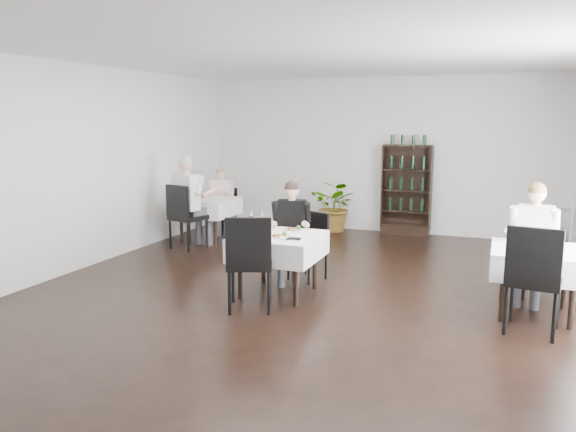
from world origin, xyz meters
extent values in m
plane|color=black|center=(0.00, 0.00, 0.00)|extent=(9.00, 9.00, 0.00)
plane|color=white|center=(0.00, 0.00, 3.00)|extent=(9.00, 9.00, 0.00)
plane|color=white|center=(0.00, 4.50, 1.50)|extent=(7.00, 0.00, 7.00)
plane|color=white|center=(-3.50, 0.00, 1.50)|extent=(0.00, 9.00, 9.00)
cube|color=black|center=(0.60, 4.32, 0.10)|extent=(0.90, 0.28, 0.20)
cylinder|color=black|center=(-0.67, -0.36, 0.35)|extent=(0.06, 0.06, 0.71)
cylinder|color=black|center=(-0.67, 0.36, 0.35)|extent=(0.06, 0.06, 0.71)
cylinder|color=black|center=(0.07, -0.36, 0.35)|extent=(0.06, 0.06, 0.71)
cylinder|color=black|center=(0.07, 0.36, 0.35)|extent=(0.06, 0.06, 0.71)
cube|color=black|center=(-0.30, 0.00, 0.73)|extent=(0.85, 0.85, 0.04)
cube|color=white|center=(-0.30, 0.00, 0.62)|extent=(1.03, 1.03, 0.30)
cylinder|color=black|center=(-3.04, 2.16, 0.35)|extent=(0.06, 0.06, 0.71)
cylinder|color=black|center=(-3.04, 2.84, 0.35)|extent=(0.06, 0.06, 0.71)
cylinder|color=black|center=(-2.36, 2.16, 0.35)|extent=(0.06, 0.06, 0.71)
cylinder|color=black|center=(-2.36, 2.84, 0.35)|extent=(0.06, 0.06, 0.71)
cube|color=black|center=(-2.70, 2.50, 0.73)|extent=(0.80, 0.80, 0.04)
cube|color=white|center=(-2.70, 2.50, 0.62)|extent=(0.98, 0.98, 0.30)
cylinder|color=black|center=(2.36, -0.04, 0.35)|extent=(0.06, 0.06, 0.71)
cylinder|color=black|center=(2.36, 0.64, 0.35)|extent=(0.06, 0.06, 0.71)
cylinder|color=black|center=(3.04, -0.04, 0.35)|extent=(0.06, 0.06, 0.71)
cylinder|color=black|center=(3.04, 0.64, 0.35)|extent=(0.06, 0.06, 0.71)
cube|color=black|center=(2.70, 0.30, 0.73)|extent=(0.80, 0.80, 0.04)
cube|color=white|center=(2.70, 0.30, 0.62)|extent=(0.98, 0.98, 0.30)
imported|color=#22541D|center=(-0.75, 4.14, 0.51)|extent=(1.06, 0.97, 1.01)
cylinder|color=black|center=(-0.41, 0.64, 0.21)|extent=(0.03, 0.03, 0.42)
cylinder|color=black|center=(-0.28, 0.99, 0.21)|extent=(0.03, 0.03, 0.42)
cylinder|color=black|center=(-0.07, 0.51, 0.21)|extent=(0.03, 0.03, 0.42)
cylinder|color=black|center=(0.07, 0.85, 0.21)|extent=(0.03, 0.03, 0.42)
cube|color=black|center=(-0.17, 0.75, 0.45)|extent=(0.55, 0.55, 0.06)
cube|color=black|center=(-0.10, 0.93, 0.70)|extent=(0.41, 0.20, 0.46)
cylinder|color=black|center=(-0.27, -0.35, 0.26)|extent=(0.04, 0.04, 0.51)
cylinder|color=black|center=(-0.11, -0.76, 0.26)|extent=(0.04, 0.04, 0.51)
cylinder|color=black|center=(-0.69, -0.51, 0.26)|extent=(0.04, 0.04, 0.51)
cylinder|color=black|center=(-0.53, -0.93, 0.26)|extent=(0.04, 0.04, 0.51)
cube|color=black|center=(-0.40, -0.64, 0.55)|extent=(0.66, 0.66, 0.08)
cube|color=black|center=(-0.32, -0.85, 0.85)|extent=(0.50, 0.24, 0.56)
cylinder|color=black|center=(-2.98, 3.11, 0.20)|extent=(0.03, 0.03, 0.40)
cylinder|color=black|center=(-2.85, 3.44, 0.20)|extent=(0.03, 0.03, 0.40)
cylinder|color=black|center=(-2.65, 2.99, 0.20)|extent=(0.03, 0.03, 0.40)
cylinder|color=black|center=(-2.53, 3.31, 0.20)|extent=(0.03, 0.03, 0.40)
cube|color=black|center=(-2.75, 3.21, 0.43)|extent=(0.52, 0.52, 0.06)
cube|color=black|center=(-2.69, 3.38, 0.66)|extent=(0.39, 0.18, 0.44)
cylinder|color=black|center=(-2.41, 1.97, 0.25)|extent=(0.04, 0.04, 0.51)
cylinder|color=black|center=(-2.54, 1.55, 0.25)|extent=(0.04, 0.04, 0.51)
cylinder|color=black|center=(-2.84, 2.10, 0.25)|extent=(0.04, 0.04, 0.51)
cylinder|color=black|center=(-2.96, 1.67, 0.25)|extent=(0.04, 0.04, 0.51)
cube|color=black|center=(-2.69, 1.82, 0.54)|extent=(0.63, 0.63, 0.08)
cube|color=black|center=(-2.76, 1.60, 0.84)|extent=(0.50, 0.20, 0.55)
cylinder|color=black|center=(2.60, 0.84, 0.25)|extent=(0.04, 0.04, 0.50)
cylinder|color=black|center=(2.63, 1.28, 0.25)|extent=(0.04, 0.04, 0.50)
cylinder|color=black|center=(3.04, 0.81, 0.25)|extent=(0.04, 0.04, 0.50)
cylinder|color=black|center=(3.07, 1.25, 0.25)|extent=(0.04, 0.04, 0.50)
cube|color=black|center=(2.84, 1.04, 0.53)|extent=(0.53, 0.53, 0.08)
cube|color=black|center=(2.85, 1.27, 0.83)|extent=(0.50, 0.09, 0.54)
cylinder|color=black|center=(2.90, -0.06, 0.26)|extent=(0.04, 0.04, 0.52)
cylinder|color=black|center=(2.84, -0.51, 0.26)|extent=(0.04, 0.04, 0.52)
cylinder|color=black|center=(2.45, 0.00, 0.26)|extent=(0.04, 0.04, 0.52)
cylinder|color=black|center=(2.39, -0.45, 0.26)|extent=(0.04, 0.04, 0.52)
cube|color=black|center=(2.65, -0.26, 0.56)|extent=(0.59, 0.59, 0.08)
cube|color=black|center=(2.61, -0.49, 0.87)|extent=(0.53, 0.13, 0.57)
cube|color=#393940|center=(-0.42, 0.47, 0.54)|extent=(0.22, 0.42, 0.13)
cylinder|color=#393940|center=(-0.39, 0.30, 0.23)|extent=(0.11, 0.11, 0.47)
cube|color=#393940|center=(-0.23, 0.51, 0.54)|extent=(0.22, 0.42, 0.13)
cylinder|color=#393940|center=(-0.20, 0.34, 0.23)|extent=(0.11, 0.11, 0.47)
cube|color=black|center=(-0.37, 0.67, 0.85)|extent=(0.42, 0.29, 0.53)
cylinder|color=tan|center=(-0.53, 0.37, 0.83)|extent=(0.14, 0.31, 0.15)
cylinder|color=tan|center=(-0.10, 0.46, 0.83)|extent=(0.14, 0.31, 0.15)
sphere|color=tan|center=(-0.36, 0.65, 1.25)|extent=(0.20, 0.20, 0.20)
sphere|color=black|center=(-0.36, 0.65, 1.28)|extent=(0.20, 0.20, 0.20)
cube|color=#393940|center=(-2.76, 2.98, 0.51)|extent=(0.27, 0.40, 0.13)
cylinder|color=#393940|center=(-2.70, 2.83, 0.22)|extent=(0.10, 0.10, 0.44)
cube|color=#393940|center=(-2.60, 3.06, 0.51)|extent=(0.27, 0.40, 0.13)
cylinder|color=#393940|center=(-2.53, 2.91, 0.22)|extent=(0.10, 0.10, 0.44)
cube|color=beige|center=(-2.75, 3.17, 0.80)|extent=(0.41, 0.33, 0.50)
cylinder|color=tan|center=(-2.84, 2.87, 0.78)|extent=(0.18, 0.28, 0.14)
cylinder|color=tan|center=(-2.46, 3.04, 0.78)|extent=(0.18, 0.28, 0.14)
sphere|color=tan|center=(-2.75, 3.16, 1.18)|extent=(0.19, 0.19, 0.19)
sphere|color=olive|center=(-2.75, 3.16, 1.21)|extent=(0.19, 0.19, 0.19)
cube|color=#393940|center=(-2.53, 1.94, 0.62)|extent=(0.26, 0.49, 0.15)
cylinder|color=#393940|center=(-2.48, 2.13, 0.27)|extent=(0.12, 0.12, 0.54)
cube|color=#393940|center=(-2.74, 1.99, 0.62)|extent=(0.26, 0.49, 0.15)
cylinder|color=#393940|center=(-2.69, 2.18, 0.27)|extent=(0.12, 0.12, 0.54)
cube|color=white|center=(-2.68, 1.76, 0.98)|extent=(0.49, 0.34, 0.61)
cylinder|color=tan|center=(-2.37, 1.99, 0.96)|extent=(0.17, 0.35, 0.17)
cylinder|color=tan|center=(-2.86, 2.11, 0.96)|extent=(0.17, 0.35, 0.17)
sphere|color=tan|center=(-2.68, 1.78, 1.45)|extent=(0.23, 0.23, 0.23)
sphere|color=beige|center=(-2.68, 1.78, 1.48)|extent=(0.23, 0.23, 0.23)
cube|color=#393940|center=(2.55, 0.72, 0.57)|extent=(0.22, 0.44, 0.14)
cylinder|color=#393940|center=(2.51, 0.54, 0.25)|extent=(0.11, 0.11, 0.49)
cube|color=#393940|center=(2.75, 0.68, 0.57)|extent=(0.22, 0.44, 0.14)
cylinder|color=#393940|center=(2.71, 0.50, 0.25)|extent=(0.11, 0.11, 0.49)
cube|color=white|center=(2.68, 0.89, 0.90)|extent=(0.44, 0.29, 0.56)
cylinder|color=tan|center=(2.40, 0.66, 0.88)|extent=(0.14, 0.32, 0.16)
cylinder|color=tan|center=(2.86, 0.58, 0.88)|extent=(0.14, 0.32, 0.16)
sphere|color=tan|center=(2.68, 0.87, 1.32)|extent=(0.21, 0.21, 0.21)
sphere|color=brown|center=(2.68, 0.87, 1.35)|extent=(0.21, 0.21, 0.21)
cube|color=white|center=(-0.20, 0.30, 0.78)|extent=(0.26, 0.26, 0.02)
cube|color=#592619|center=(-0.23, 0.28, 0.80)|extent=(0.11, 0.10, 0.02)
sphere|color=#356D1D|center=(-0.15, 0.34, 0.81)|extent=(0.05, 0.05, 0.05)
cube|color=olive|center=(-0.19, 0.24, 0.79)|extent=(0.09, 0.08, 0.02)
cube|color=white|center=(-0.23, -0.14, 0.78)|extent=(0.26, 0.26, 0.02)
cube|color=#592619|center=(-0.25, -0.16, 0.80)|extent=(0.10, 0.08, 0.02)
sphere|color=#356D1D|center=(-0.17, -0.11, 0.82)|extent=(0.06, 0.06, 0.06)
cube|color=olive|center=(-0.21, -0.20, 0.80)|extent=(0.10, 0.10, 0.02)
cone|color=black|center=(-0.64, -0.07, 0.88)|extent=(0.07, 0.07, 0.23)
cylinder|color=silver|center=(-0.64, -0.07, 1.02)|extent=(0.02, 0.02, 0.06)
cone|color=gold|center=(-0.54, 0.04, 0.87)|extent=(0.06, 0.06, 0.21)
cylinder|color=silver|center=(-0.54, 0.04, 1.00)|extent=(0.02, 0.02, 0.05)
cylinder|color=silver|center=(-0.42, -0.01, 0.86)|extent=(0.05, 0.05, 0.18)
cylinder|color=red|center=(-0.42, -0.01, 0.85)|extent=(0.06, 0.06, 0.05)
cylinder|color=silver|center=(-0.42, -0.01, 0.97)|extent=(0.02, 0.02, 0.05)
cube|color=black|center=(-0.03, -0.18, 0.77)|extent=(0.20, 0.16, 0.01)
cylinder|color=silver|center=(-0.05, -0.18, 0.78)|extent=(0.05, 0.19, 0.01)
cylinder|color=silver|center=(-0.01, -0.18, 0.78)|extent=(0.05, 0.19, 0.01)
cylinder|color=black|center=(2.83, 0.45, 0.82)|extent=(0.04, 0.04, 0.09)
camera|label=1|loc=(2.26, -6.38, 2.20)|focal=35.00mm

